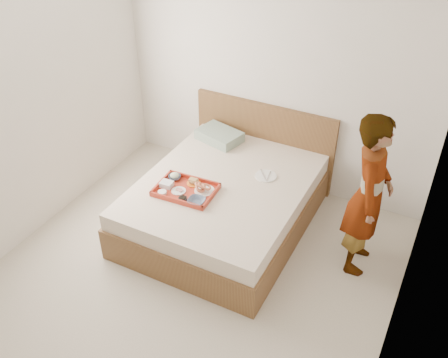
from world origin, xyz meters
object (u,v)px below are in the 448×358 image
Objects in this scene: tray at (186,190)px; dinner_plate at (266,176)px; person at (369,196)px; bed at (224,203)px.

dinner_plate is at bearing 42.08° from tray.
tray is 1.69m from person.
person reaches higher than dinner_plate.
tray is at bearing -129.82° from bed.
bed is 9.15× the size of dinner_plate.
dinner_plate is 1.09m from person.
tray reaches higher than bed.
bed is 0.51m from dinner_plate.
person is (1.05, -0.20, 0.25)m from dinner_plate.
tray is at bearing -134.52° from dinner_plate.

